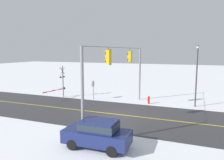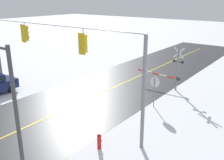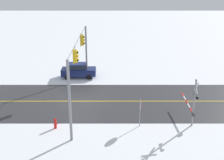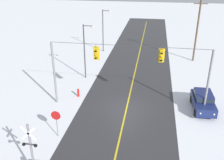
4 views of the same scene
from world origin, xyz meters
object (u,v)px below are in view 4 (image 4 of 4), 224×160
object	(u,v)px
fire_hydrant	(78,92)
streetlamp_near	(86,47)
streetlamp_far	(104,27)
railroad_crossing	(37,153)
stop_sign	(56,118)
utility_pole	(197,30)
parked_car_navy	(203,100)

from	to	relation	value
fire_hydrant	streetlamp_near	bearing A→B (deg)	94.00
streetlamp_near	streetlamp_far	xyz separation A→B (m)	(0.00, 10.71, 0.00)
railroad_crossing	stop_sign	bearing A→B (deg)	96.30
streetlamp_far	fire_hydrant	bearing A→B (deg)	-88.74
streetlamp_far	stop_sign	bearing A→B (deg)	-88.26
stop_sign	streetlamp_far	bearing A→B (deg)	91.74
stop_sign	fire_hydrant	world-z (taller)	stop_sign
streetlamp_near	utility_pole	world-z (taller)	utility_pole
streetlamp_near	fire_hydrant	size ratio (longest dim) A/B	7.39
railroad_crossing	fire_hydrant	size ratio (longest dim) A/B	5.06
streetlamp_near	streetlamp_far	size ratio (longest dim) A/B	1.00
streetlamp_near	streetlamp_far	world-z (taller)	same
railroad_crossing	fire_hydrant	world-z (taller)	railroad_crossing
railroad_crossing	utility_pole	distance (m)	27.49
railroad_crossing	parked_car_navy	world-z (taller)	railroad_crossing
stop_sign	parked_car_navy	xyz separation A→B (m)	(11.98, 6.31, -0.76)
streetlamp_far	utility_pole	world-z (taller)	utility_pole
utility_pole	streetlamp_far	bearing A→B (deg)	170.68
parked_car_navy	utility_pole	xyz separation A→B (m)	(0.79, 13.88, 3.44)
streetlamp_far	utility_pole	distance (m)	13.64
stop_sign	streetlamp_far	world-z (taller)	streetlamp_far
railroad_crossing	parked_car_navy	xyz separation A→B (m)	(11.51, 10.59, -1.02)
stop_sign	utility_pole	xyz separation A→B (m)	(12.77, 20.18, 2.68)
railroad_crossing	streetlamp_far	xyz separation A→B (m)	(-1.15, 26.67, 1.95)
parked_car_navy	utility_pole	world-z (taller)	utility_pole
streetlamp_near	fire_hydrant	distance (m)	5.99
stop_sign	railroad_crossing	distance (m)	4.31
utility_pole	fire_hydrant	bearing A→B (deg)	-134.40
parked_car_navy	utility_pole	bearing A→B (deg)	86.73
streetlamp_near	utility_pole	xyz separation A→B (m)	(13.45, 8.50, 0.48)
stop_sign	parked_car_navy	size ratio (longest dim) A/B	0.55
stop_sign	utility_pole	world-z (taller)	utility_pole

